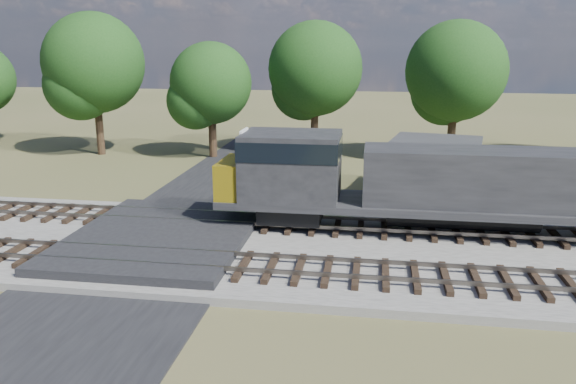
# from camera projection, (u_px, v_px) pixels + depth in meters

# --- Properties ---
(ground) EXTENTS (160.00, 160.00, 0.00)m
(ground) POSITION_uv_depth(u_px,v_px,m) (158.00, 250.00, 22.52)
(ground) COLOR #484D29
(ground) RESTS_ON ground
(ballast_bed) EXTENTS (140.00, 10.00, 0.30)m
(ballast_bed) POSITION_uv_depth(u_px,v_px,m) (411.00, 256.00, 21.48)
(ballast_bed) COLOR gray
(ballast_bed) RESTS_ON ground
(road) EXTENTS (7.00, 60.00, 0.08)m
(road) POSITION_uv_depth(u_px,v_px,m) (158.00, 249.00, 22.51)
(road) COLOR black
(road) RESTS_ON ground
(crossing_panel) EXTENTS (7.00, 9.00, 0.62)m
(crossing_panel) POSITION_uv_depth(u_px,v_px,m) (162.00, 239.00, 22.92)
(crossing_panel) COLOR #262628
(crossing_panel) RESTS_ON ground
(track_near) EXTENTS (140.00, 2.60, 0.33)m
(track_near) POSITION_uv_depth(u_px,v_px,m) (219.00, 264.00, 20.05)
(track_near) COLOR black
(track_near) RESTS_ON ballast_bed
(track_far) EXTENTS (140.00, 2.60, 0.33)m
(track_far) POSITION_uv_depth(u_px,v_px,m) (250.00, 222.00, 24.82)
(track_far) COLOR black
(track_far) RESTS_ON ballast_bed
(crossing_signal_far) EXTENTS (1.50, 0.36, 3.74)m
(crossing_signal_far) POSITION_uv_depth(u_px,v_px,m) (296.00, 171.00, 29.45)
(crossing_signal_far) COLOR silver
(crossing_signal_far) RESTS_ON ground
(equipment_shed) EXTENTS (5.38, 5.38, 3.11)m
(equipment_shed) POSITION_uv_depth(u_px,v_px,m) (435.00, 168.00, 30.04)
(equipment_shed) COLOR #41281C
(equipment_shed) RESTS_ON ground
(treeline) EXTENTS (80.99, 10.88, 11.76)m
(treeline) POSITION_uv_depth(u_px,v_px,m) (374.00, 66.00, 38.87)
(treeline) COLOR black
(treeline) RESTS_ON ground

